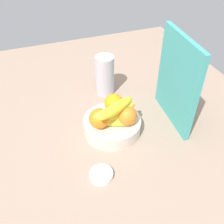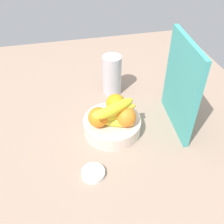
{
  "view_description": "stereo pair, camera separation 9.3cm",
  "coord_description": "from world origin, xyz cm",
  "px_view_note": "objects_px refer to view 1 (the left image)",
  "views": [
    {
      "loc": [
        65.95,
        -24.53,
        72.17
      ],
      "look_at": [
        -3.06,
        0.88,
        9.68
      ],
      "focal_mm": 41.31,
      "sensor_mm": 36.0,
      "label": 1
    },
    {
      "loc": [
        68.6,
        -15.66,
        72.17
      ],
      "look_at": [
        -3.06,
        0.88,
        9.68
      ],
      "focal_mm": 41.31,
      "sensor_mm": 36.0,
      "label": 2
    }
  ],
  "objects_px": {
    "fruit_bowl": "(112,125)",
    "cutting_board": "(177,81)",
    "orange_front_left": "(114,103)",
    "jar_lid": "(101,175)",
    "banana_bunch": "(113,114)",
    "thermos_tumbler": "(105,75)",
    "orange_front_right": "(99,118)",
    "orange_center": "(127,116)"
  },
  "relations": [
    {
      "from": "cutting_board",
      "to": "orange_front_left",
      "type": "bearing_deg",
      "value": -99.77
    },
    {
      "from": "cutting_board",
      "to": "jar_lid",
      "type": "bearing_deg",
      "value": -59.02
    },
    {
      "from": "fruit_bowl",
      "to": "orange_center",
      "type": "height_order",
      "value": "orange_center"
    },
    {
      "from": "orange_front_left",
      "to": "thermos_tumbler",
      "type": "relative_size",
      "value": 0.41
    },
    {
      "from": "orange_front_left",
      "to": "orange_front_right",
      "type": "height_order",
      "value": "same"
    },
    {
      "from": "banana_bunch",
      "to": "cutting_board",
      "type": "distance_m",
      "value": 0.27
    },
    {
      "from": "fruit_bowl",
      "to": "orange_front_left",
      "type": "bearing_deg",
      "value": 152.16
    },
    {
      "from": "orange_front_left",
      "to": "orange_center",
      "type": "distance_m",
      "value": 0.09
    },
    {
      "from": "banana_bunch",
      "to": "jar_lid",
      "type": "xyz_separation_m",
      "value": [
        0.17,
        -0.11,
        -0.1
      ]
    },
    {
      "from": "orange_front_right",
      "to": "thermos_tumbler",
      "type": "height_order",
      "value": "thermos_tumbler"
    },
    {
      "from": "fruit_bowl",
      "to": "orange_front_left",
      "type": "height_order",
      "value": "orange_front_left"
    },
    {
      "from": "jar_lid",
      "to": "fruit_bowl",
      "type": "bearing_deg",
      "value": 150.47
    },
    {
      "from": "fruit_bowl",
      "to": "cutting_board",
      "type": "bearing_deg",
      "value": 87.94
    },
    {
      "from": "orange_center",
      "to": "thermos_tumbler",
      "type": "xyz_separation_m",
      "value": [
        -0.29,
        0.01,
        -0.0
      ]
    },
    {
      "from": "thermos_tumbler",
      "to": "orange_center",
      "type": "bearing_deg",
      "value": -2.84
    },
    {
      "from": "cutting_board",
      "to": "thermos_tumbler",
      "type": "distance_m",
      "value": 0.34
    },
    {
      "from": "fruit_bowl",
      "to": "orange_front_right",
      "type": "relative_size",
      "value": 2.95
    },
    {
      "from": "fruit_bowl",
      "to": "cutting_board",
      "type": "distance_m",
      "value": 0.3
    },
    {
      "from": "thermos_tumbler",
      "to": "jar_lid",
      "type": "bearing_deg",
      "value": -20.54
    },
    {
      "from": "thermos_tumbler",
      "to": "jar_lid",
      "type": "height_order",
      "value": "thermos_tumbler"
    },
    {
      "from": "cutting_board",
      "to": "fruit_bowl",
      "type": "bearing_deg",
      "value": -87.55
    },
    {
      "from": "banana_bunch",
      "to": "fruit_bowl",
      "type": "bearing_deg",
      "value": 171.54
    },
    {
      "from": "orange_center",
      "to": "banana_bunch",
      "type": "height_order",
      "value": "banana_bunch"
    },
    {
      "from": "thermos_tumbler",
      "to": "orange_front_right",
      "type": "bearing_deg",
      "value": -22.85
    },
    {
      "from": "fruit_bowl",
      "to": "banana_bunch",
      "type": "height_order",
      "value": "banana_bunch"
    },
    {
      "from": "orange_front_left",
      "to": "jar_lid",
      "type": "xyz_separation_m",
      "value": [
        0.24,
        -0.14,
        -0.09
      ]
    },
    {
      "from": "fruit_bowl",
      "to": "jar_lid",
      "type": "distance_m",
      "value": 0.22
    },
    {
      "from": "fruit_bowl",
      "to": "jar_lid",
      "type": "relative_size",
      "value": 2.83
    },
    {
      "from": "fruit_bowl",
      "to": "orange_front_left",
      "type": "relative_size",
      "value": 2.95
    },
    {
      "from": "jar_lid",
      "to": "cutting_board",
      "type": "bearing_deg",
      "value": 116.46
    },
    {
      "from": "orange_center",
      "to": "banana_bunch",
      "type": "distance_m",
      "value": 0.05
    },
    {
      "from": "banana_bunch",
      "to": "thermos_tumbler",
      "type": "height_order",
      "value": "thermos_tumbler"
    },
    {
      "from": "orange_front_left",
      "to": "jar_lid",
      "type": "distance_m",
      "value": 0.29
    },
    {
      "from": "banana_bunch",
      "to": "jar_lid",
      "type": "bearing_deg",
      "value": -32.25
    },
    {
      "from": "orange_front_right",
      "to": "orange_center",
      "type": "bearing_deg",
      "value": 78.36
    },
    {
      "from": "orange_front_left",
      "to": "thermos_tumbler",
      "type": "bearing_deg",
      "value": 170.95
    },
    {
      "from": "orange_center",
      "to": "cutting_board",
      "type": "distance_m",
      "value": 0.23
    },
    {
      "from": "fruit_bowl",
      "to": "cutting_board",
      "type": "height_order",
      "value": "cutting_board"
    },
    {
      "from": "orange_front_left",
      "to": "banana_bunch",
      "type": "distance_m",
      "value": 0.08
    },
    {
      "from": "fruit_bowl",
      "to": "thermos_tumbler",
      "type": "height_order",
      "value": "thermos_tumbler"
    },
    {
      "from": "orange_front_left",
      "to": "thermos_tumbler",
      "type": "xyz_separation_m",
      "value": [
        -0.21,
        0.03,
        -0.0
      ]
    },
    {
      "from": "orange_center",
      "to": "jar_lid",
      "type": "relative_size",
      "value": 0.96
    }
  ]
}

